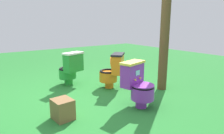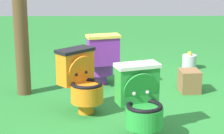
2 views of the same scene
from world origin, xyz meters
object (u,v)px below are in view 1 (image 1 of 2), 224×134
at_px(toilet_green, 70,68).
at_px(wooden_post, 165,37).
at_px(small_crate, 63,109).
at_px(toilet_orange, 113,70).
at_px(toilet_purple, 138,84).

distance_m(toilet_green, wooden_post, 2.05).
distance_m(wooden_post, small_crate, 2.34).
xyz_separation_m(toilet_orange, toilet_green, (0.69, 0.62, 0.00)).
height_order(toilet_orange, small_crate, toilet_orange).
bearing_deg(wooden_post, toilet_green, 46.79).
distance_m(toilet_orange, wooden_post, 1.22).
distance_m(toilet_green, small_crate, 1.59).
height_order(toilet_green, small_crate, toilet_green).
bearing_deg(small_crate, wooden_post, -88.37).
xyz_separation_m(toilet_orange, wooden_post, (-0.63, -0.78, 0.69)).
bearing_deg(wooden_post, toilet_purple, 109.10).
relative_size(toilet_green, wooden_post, 0.34).
distance_m(toilet_orange, toilet_green, 0.93).
distance_m(toilet_purple, wooden_post, 1.26).
relative_size(toilet_purple, toilet_green, 1.00).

